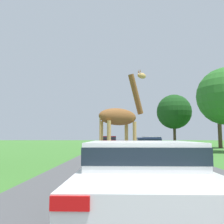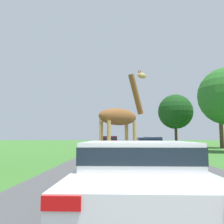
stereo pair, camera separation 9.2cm
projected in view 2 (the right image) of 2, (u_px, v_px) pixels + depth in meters
name	position (u px, v px, depth m)	size (l,w,h in m)	color
road	(126.00, 147.00, 29.77)	(6.86, 120.00, 0.00)	#4C4C4F
giraffe_near_road	(121.00, 118.00, 11.36)	(2.61, 2.16, 4.79)	tan
car_lead_maroon	(137.00, 174.00, 3.98)	(1.91, 4.03, 1.22)	silver
car_queue_right	(149.00, 145.00, 17.41)	(1.82, 4.82, 1.22)	navy
car_queue_left	(109.00, 142.00, 26.97)	(1.95, 4.79, 1.33)	maroon
car_far_ahead	(152.00, 142.00, 25.21)	(1.98, 4.05, 1.31)	silver
tree_left_edge	(175.00, 112.00, 31.75)	(4.62, 4.62, 6.91)	#4C3828
tree_mid_field	(220.00, 97.00, 26.95)	(4.73, 4.73, 8.13)	#4C3828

